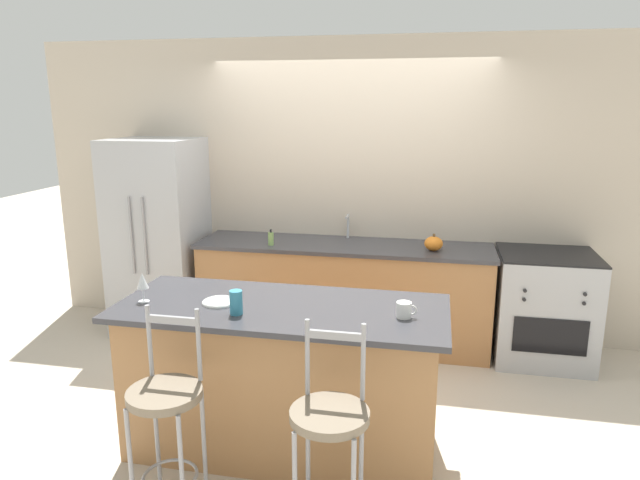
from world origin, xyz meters
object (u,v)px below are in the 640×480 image
Objects in this scene: refrigerator at (159,237)px; tumbler_cup at (236,302)px; pumpkin_decoration at (434,243)px; coffee_mug at (404,310)px; wine_glass at (142,281)px; bar_stool_near at (167,412)px; soap_bottle at (271,239)px; bar_stool_far at (330,434)px; oven_range at (544,307)px; dinner_plate at (220,302)px.

tumbler_cup is at bearing -52.44° from refrigerator.
tumbler_cup reaches higher than pumpkin_decoration.
coffee_mug is 0.76× the size of pumpkin_decoration.
wine_glass is at bearing -134.44° from pumpkin_decoration.
soap_bottle is at bearing 92.33° from bar_stool_near.
bar_stool_far reaches higher than tumbler_cup.
tumbler_cup is at bearing -7.74° from wine_glass.
coffee_mug is 0.95m from tumbler_cup.
oven_range is at bearing 3.67° from soap_bottle.
oven_range is 2.77m from bar_stool_far.
bar_stool_near reaches higher than pumpkin_decoration.
oven_range is 6.58× the size of tumbler_cup.
pumpkin_decoration is at bearing 60.62° from bar_stool_near.
coffee_mug is 2.02m from soap_bottle.
refrigerator is 8.71× the size of dinner_plate.
refrigerator is 2.68m from bar_stool_near.
bar_stool_near reaches higher than tumbler_cup.
wine_glass is 1.30× the size of soap_bottle.
wine_glass is (-0.41, 0.57, 0.50)m from bar_stool_near.
soap_bottle is (-0.15, 1.58, 0.02)m from dinner_plate.
bar_stool_far reaches higher than soap_bottle.
oven_range is 2.39m from soap_bottle.
tumbler_cup is (-0.64, 0.51, 0.44)m from bar_stool_far.
refrigerator is at bearing 144.04° from coffee_mug.
bar_stool_near reaches higher than coffee_mug.
tumbler_cup is 2.13m from pumpkin_decoration.
refrigerator reaches higher than pumpkin_decoration.
oven_range is 1.07m from pumpkin_decoration.
dinner_plate is 1.48× the size of soap_bottle.
refrigerator reaches higher than oven_range.
pumpkin_decoration is at bearing 59.28° from tumbler_cup.
wine_glass reaches higher than dinner_plate.
bar_stool_far is 2.47m from soap_bottle.
oven_range is 3.26m from bar_stool_near.
soap_bottle is at bearing 79.15° from wine_glass.
refrigerator is 11.75× the size of pumpkin_decoration.
dinner_plate is 2.09m from pumpkin_decoration.
tumbler_cup is (1.44, -1.87, 0.11)m from refrigerator.
tumbler_cup is at bearing -171.42° from coffee_mug.
coffee_mug is at bearing 8.58° from tumbler_cup.
refrigerator is 12.88× the size of tumbler_cup.
refrigerator is 2.53m from pumpkin_decoration.
tumbler_cup is 1.76m from soap_bottle.
wine_glass is 1.68m from soap_bottle.
wine_glass is 1.57× the size of coffee_mug.
dinner_plate is 0.23m from tumbler_cup.
oven_range is at bearing 46.69° from bar_stool_near.
wine_glass reaches higher than soap_bottle.
refrigerator is at bearing 131.12° from bar_stool_far.
bar_stool_far is 5.31× the size of dinner_plate.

